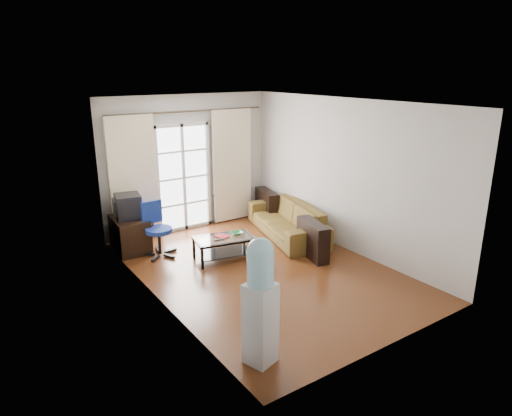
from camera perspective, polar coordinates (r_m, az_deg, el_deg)
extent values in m
plane|color=brown|center=(7.58, 0.79, -7.71)|extent=(5.20, 5.20, 0.00)
plane|color=white|center=(6.89, 0.88, 13.11)|extent=(5.20, 5.20, 0.00)
cube|color=beige|center=(9.31, -8.44, 5.60)|extent=(3.60, 0.02, 2.70)
cube|color=beige|center=(5.30, 17.21, -3.91)|extent=(3.60, 0.02, 2.70)
cube|color=beige|center=(6.30, -12.71, -0.24)|extent=(0.02, 5.20, 2.70)
cube|color=beige|center=(8.25, 11.15, 3.97)|extent=(0.02, 5.20, 2.70)
cube|color=white|center=(9.27, -9.09, 3.78)|extent=(1.01, 0.02, 2.04)
cube|color=white|center=(9.25, -9.03, 3.75)|extent=(1.16, 0.06, 2.15)
cylinder|color=#4C3F2D|center=(9.07, -8.44, 11.88)|extent=(3.30, 0.04, 0.04)
cube|color=#F2E6C3|center=(8.79, -15.09, 3.50)|extent=(0.90, 0.07, 2.35)
cube|color=#F2E6C3|center=(9.68, -3.01, 5.29)|extent=(0.90, 0.07, 2.35)
cube|color=gray|center=(9.84, -3.74, 0.24)|extent=(0.64, 0.12, 0.64)
imported|color=brown|center=(8.97, 3.92, -1.50)|extent=(2.63, 1.93, 0.65)
cube|color=silver|center=(7.84, -4.06, -3.74)|extent=(1.08, 0.75, 0.01)
cube|color=black|center=(7.94, -4.02, -5.58)|extent=(1.01, 0.68, 0.01)
cube|color=black|center=(7.56, -6.74, -6.25)|extent=(0.05, 0.05, 0.40)
cube|color=black|center=(7.85, -0.20, -5.23)|extent=(0.05, 0.05, 0.40)
cube|color=black|center=(8.01, -7.78, -4.91)|extent=(0.05, 0.05, 0.40)
cube|color=black|center=(8.28, -1.56, -4.00)|extent=(0.05, 0.05, 0.40)
imported|color=#368C33|center=(7.95, -2.44, -3.16)|extent=(0.27, 0.27, 0.05)
imported|color=#A61416|center=(7.80, -4.76, -3.73)|extent=(0.32, 0.35, 0.02)
cube|color=black|center=(7.72, -4.65, -3.98)|extent=(0.17, 0.06, 0.02)
cube|color=black|center=(8.55, -15.46, -3.18)|extent=(0.60, 0.86, 0.61)
cube|color=black|center=(8.43, -15.69, 0.22)|extent=(0.50, 0.53, 0.42)
cube|color=#0C19E5|center=(8.46, -14.24, 0.40)|extent=(0.08, 0.37, 0.31)
cube|color=black|center=(8.41, -16.93, 0.08)|extent=(0.19, 0.33, 0.28)
cylinder|color=black|center=(8.21, -11.96, -4.26)|extent=(0.05, 0.05, 0.48)
cylinder|color=navy|center=(8.13, -12.06, -2.74)|extent=(0.46, 0.46, 0.07)
cube|color=navy|center=(8.21, -12.90, -0.49)|extent=(0.38, 0.10, 0.40)
cube|color=silver|center=(5.19, 0.54, -14.25)|extent=(0.38, 0.38, 0.96)
cylinder|color=#9BD4F0|center=(4.88, 0.57, -7.49)|extent=(0.29, 0.29, 0.38)
sphere|color=#9BD4F0|center=(4.80, 0.57, -5.41)|extent=(0.29, 0.29, 0.29)
cube|color=black|center=(5.14, 1.62, -10.43)|extent=(0.07, 0.13, 0.10)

